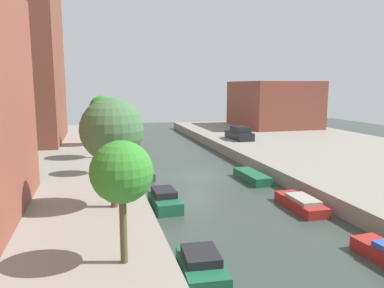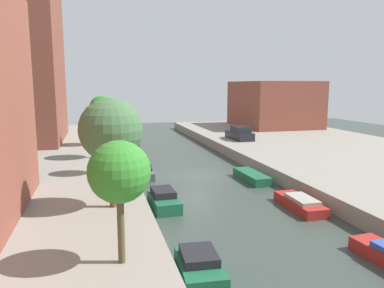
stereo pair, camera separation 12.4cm
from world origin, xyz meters
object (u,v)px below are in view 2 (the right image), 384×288
moored_boat_left_1 (199,266)px  apartment_tower_far (9,54)px  parked_car (240,134)px  moored_boat_left_2 (164,200)px  street_tree_0 (119,173)px  moored_boat_left_5 (133,143)px  street_tree_3 (104,113)px  moored_boat_right_2 (252,177)px  street_tree_2 (107,129)px  street_tree_4 (102,108)px  low_block_right (273,104)px  moored_boat_left_3 (144,173)px  street_tree_1 (111,130)px  moored_boat_left_4 (134,153)px  moored_boat_right_1 (300,203)px

moored_boat_left_1 → apartment_tower_far: bearing=111.2°
parked_car → moored_boat_left_2: bearing=-123.5°
street_tree_0 → moored_boat_left_5: (3.35, 30.87, -3.86)m
street_tree_3 → moored_boat_right_2: 13.15m
street_tree_2 → apartment_tower_far: bearing=117.4°
street_tree_4 → moored_boat_left_1: bearing=-83.8°
moored_boat_right_2 → moored_boat_left_2: bearing=-149.6°
low_block_right → street_tree_4: 27.32m
low_block_right → street_tree_2: bearing=-135.5°
moored_boat_left_3 → street_tree_0: bearing=-99.8°
street_tree_1 → parked_car: size_ratio=1.24×
moored_boat_left_3 → moored_boat_left_4: size_ratio=0.80×
street_tree_2 → moored_boat_left_5: street_tree_2 is taller
moored_boat_left_2 → moored_boat_left_3: 7.49m
moored_boat_right_2 → parked_car: bearing=71.8°
street_tree_2 → moored_boat_left_4: street_tree_2 is taller
moored_boat_left_5 → apartment_tower_far: bearing=178.0°
moored_boat_right_2 → street_tree_2: bearing=175.5°
street_tree_0 → moored_boat_left_1: 4.74m
moored_boat_left_4 → moored_boat_right_1: (7.63, -18.38, -0.01)m
street_tree_2 → moored_boat_left_3: size_ratio=1.26×
low_block_right → moored_boat_left_2: low_block_right is taller
low_block_right → moored_boat_left_4: (-21.89, -13.40, -3.95)m
street_tree_0 → parked_car: 30.43m
street_tree_4 → moored_boat_left_4: 5.57m
moored_boat_left_1 → street_tree_2: bearing=102.1°
apartment_tower_far → moored_boat_left_1: 34.80m
moored_boat_right_1 → moored_boat_left_1: bearing=-142.8°
street_tree_1 → street_tree_2: street_tree_1 is taller
moored_boat_right_1 → moored_boat_right_2: (-0.13, 6.61, -0.02)m
apartment_tower_far → low_block_right: 35.14m
street_tree_1 → moored_boat_left_5: size_ratio=1.55×
street_tree_2 → moored_boat_left_4: 11.93m
apartment_tower_far → street_tree_4: bearing=-28.4°
moored_boat_right_1 → street_tree_2: bearing=144.8°
moored_boat_left_1 → moored_boat_left_5: (0.51, 30.65, -0.08)m
low_block_right → street_tree_1: 40.23m
parked_car → moored_boat_left_4: (-12.04, -1.98, -1.29)m
moored_boat_left_3 → moored_boat_right_1: 12.47m
street_tree_4 → moored_boat_left_4: street_tree_4 is taller
street_tree_1 → moored_boat_left_4: 19.06m
parked_car → moored_boat_right_1: parked_car is taller
low_block_right → moored_boat_left_3: low_block_right is taller
street_tree_1 → street_tree_4: bearing=90.0°
street_tree_4 → parked_car: size_ratio=1.15×
parked_car → moored_boat_right_2: size_ratio=1.08×
street_tree_1 → street_tree_2: size_ratio=1.33×
street_tree_0 → moored_boat_left_3: size_ratio=1.31×
parked_car → moored_boat_left_2: 21.73m
moored_boat_left_1 → street_tree_0: bearing=-175.7°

